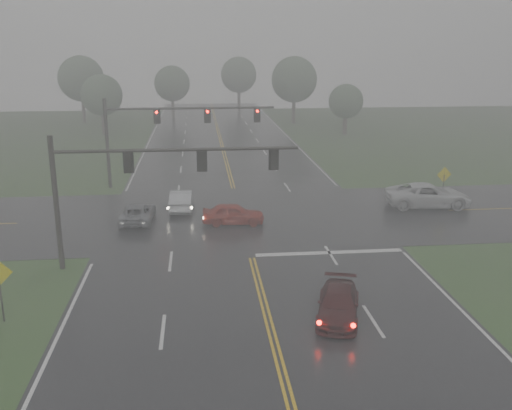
{
  "coord_description": "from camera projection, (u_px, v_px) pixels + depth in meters",
  "views": [
    {
      "loc": [
        -2.83,
        -15.66,
        11.54
      ],
      "look_at": [
        0.44,
        16.0,
        2.53
      ],
      "focal_mm": 40.0,
      "sensor_mm": 36.0,
      "label": 1
    }
  ],
  "objects": [
    {
      "name": "signal_gantry_near",
      "position": [
        131.0,
        175.0,
        29.45
      ],
      "size": [
        12.75,
        0.31,
        7.13
      ],
      "color": "black",
      "rests_on": "ground"
    },
    {
      "name": "sedan_red",
      "position": [
        233.0,
        224.0,
        37.88
      ],
      "size": [
        4.19,
        1.93,
        1.39
      ],
      "primitive_type": "imported",
      "rotation": [
        0.0,
        0.0,
        1.5
      ],
      "color": "#9B180E",
      "rests_on": "ground"
    },
    {
      "name": "tree_e_near",
      "position": [
        346.0,
        101.0,
        74.18
      ],
      "size": [
        4.49,
        4.49,
        6.59
      ],
      "color": "#31261F",
      "rests_on": "ground"
    },
    {
      "name": "signal_gantry_far",
      "position": [
        160.0,
        125.0,
        46.61
      ],
      "size": [
        13.86,
        0.37,
        7.35
      ],
      "color": "black",
      "rests_on": "ground"
    },
    {
      "name": "sedan_silver",
      "position": [
        182.0,
        210.0,
        41.21
      ],
      "size": [
        1.74,
        4.51,
        1.46
      ],
      "primitive_type": "imported",
      "rotation": [
        0.0,
        0.0,
        3.1
      ],
      "color": "#AAADB2",
      "rests_on": "ground"
    },
    {
      "name": "tree_n_mid",
      "position": [
        172.0,
        84.0,
        90.74
      ],
      "size": [
        5.65,
        5.65,
        8.29
      ],
      "color": "#31261F",
      "rests_on": "ground"
    },
    {
      "name": "tree_ne_a",
      "position": [
        294.0,
        80.0,
        83.73
      ],
      "size": [
        6.72,
        6.72,
        9.87
      ],
      "color": "#31261F",
      "rests_on": "ground"
    },
    {
      "name": "tree_nw_a",
      "position": [
        102.0,
        95.0,
        73.77
      ],
      "size": [
        5.33,
        5.33,
        7.83
      ],
      "color": "#31261F",
      "rests_on": "ground"
    },
    {
      "name": "pickup_white",
      "position": [
        427.0,
        207.0,
        41.93
      ],
      "size": [
        6.37,
        3.33,
        1.71
      ],
      "primitive_type": "imported",
      "rotation": [
        0.0,
        0.0,
        1.49
      ],
      "color": "#BABCBE",
      "rests_on": "ground"
    },
    {
      "name": "tree_n_far",
      "position": [
        239.0,
        75.0,
        102.37
      ],
      "size": [
        6.41,
        6.41,
        9.41
      ],
      "color": "#31261F",
      "rests_on": "ground"
    },
    {
      "name": "main_road",
      "position": [
        243.0,
        226.0,
        37.56
      ],
      "size": [
        18.0,
        160.0,
        0.02
      ],
      "primitive_type": "cube",
      "color": "black",
      "rests_on": "ground"
    },
    {
      "name": "car_grey",
      "position": [
        138.0,
        222.0,
        38.34
      ],
      "size": [
        2.25,
        4.52,
        1.23
      ],
      "primitive_type": "imported",
      "rotation": [
        0.0,
        0.0,
        3.09
      ],
      "color": "slate",
      "rests_on": "ground"
    },
    {
      "name": "tree_nw_b",
      "position": [
        81.0,
        79.0,
        84.96
      ],
      "size": [
        6.77,
        6.77,
        9.95
      ],
      "color": "#31261F",
      "rests_on": "ground"
    },
    {
      "name": "cross_street",
      "position": [
        241.0,
        217.0,
        39.47
      ],
      "size": [
        120.0,
        14.0,
        0.02
      ],
      "primitive_type": "cube",
      "color": "black",
      "rests_on": "ground"
    },
    {
      "name": "sedan_maroon",
      "position": [
        338.0,
        317.0,
        24.95
      ],
      "size": [
        2.89,
        4.63,
        1.25
      ],
      "primitive_type": "imported",
      "rotation": [
        0.0,
        0.0,
        -0.28
      ],
      "color": "#34090A",
      "rests_on": "ground"
    },
    {
      "name": "stop_bar",
      "position": [
        329.0,
        253.0,
        32.64
      ],
      "size": [
        8.5,
        0.5,
        0.01
      ],
      "primitive_type": "cube",
      "color": "silver",
      "rests_on": "ground"
    },
    {
      "name": "sign_diamond_east",
      "position": [
        444.0,
        179.0,
        42.12
      ],
      "size": [
        1.17,
        0.24,
        2.84
      ],
      "rotation": [
        0.0,
        0.0,
        0.17
      ],
      "color": "black",
      "rests_on": "ground"
    }
  ]
}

